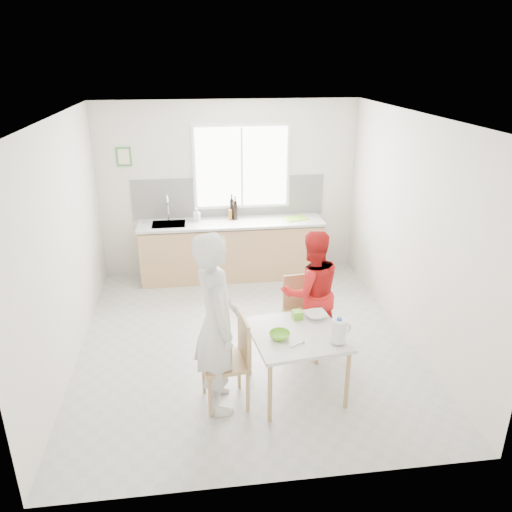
# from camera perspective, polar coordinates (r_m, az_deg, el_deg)

# --- Properties ---
(ground) EXTENTS (4.50, 4.50, 0.00)m
(ground) POSITION_cam_1_polar(r_m,az_deg,el_deg) (6.30, -1.17, -9.55)
(ground) COLOR #B7B7B2
(ground) RESTS_ON ground
(room_shell) EXTENTS (4.50, 4.50, 4.50)m
(room_shell) POSITION_cam_1_polar(r_m,az_deg,el_deg) (5.61, -1.30, 4.91)
(room_shell) COLOR silver
(room_shell) RESTS_ON ground
(window) EXTENTS (1.50, 0.06, 1.30)m
(window) POSITION_cam_1_polar(r_m,az_deg,el_deg) (7.77, -1.65, 10.14)
(window) COLOR white
(window) RESTS_ON room_shell
(backsplash) EXTENTS (3.00, 0.02, 0.65)m
(backsplash) POSITION_cam_1_polar(r_m,az_deg,el_deg) (7.87, -3.08, 6.72)
(backsplash) COLOR white
(backsplash) RESTS_ON room_shell
(picture_frame) EXTENTS (0.22, 0.03, 0.28)m
(picture_frame) POSITION_cam_1_polar(r_m,az_deg,el_deg) (7.76, -14.88, 10.92)
(picture_frame) COLOR #3D8740
(picture_frame) RESTS_ON room_shell
(kitchen_counter) EXTENTS (2.84, 0.64, 1.37)m
(kitchen_counter) POSITION_cam_1_polar(r_m,az_deg,el_deg) (7.85, -2.81, 0.48)
(kitchen_counter) COLOR tan
(kitchen_counter) RESTS_ON ground
(dining_table) EXTENTS (1.01, 1.01, 0.69)m
(dining_table) POSITION_cam_1_polar(r_m,az_deg,el_deg) (5.13, 4.69, -9.44)
(dining_table) COLOR silver
(dining_table) RESTS_ON ground
(chair_left) EXTENTS (0.49, 0.49, 0.95)m
(chair_left) POSITION_cam_1_polar(r_m,az_deg,el_deg) (5.03, -2.81, -11.44)
(chair_left) COLOR tan
(chair_left) RESTS_ON ground
(chair_far) EXTENTS (0.46, 0.46, 0.90)m
(chair_far) POSITION_cam_1_polar(r_m,az_deg,el_deg) (5.97, 5.25, -6.08)
(chair_far) COLOR tan
(chair_far) RESTS_ON ground
(person_white) EXTENTS (0.52, 0.72, 1.84)m
(person_white) POSITION_cam_1_polar(r_m,az_deg,el_deg) (4.80, -4.52, -7.70)
(person_white) COLOR silver
(person_white) RESTS_ON ground
(person_red) EXTENTS (0.80, 0.66, 1.50)m
(person_red) POSITION_cam_1_polar(r_m,az_deg,el_deg) (5.80, 6.34, -4.13)
(person_red) COLOR red
(person_red) RESTS_ON ground
(bowl_green) EXTENTS (0.23, 0.23, 0.06)m
(bowl_green) POSITION_cam_1_polar(r_m,az_deg,el_deg) (4.98, 2.72, -9.04)
(bowl_green) COLOR #73CA2E
(bowl_green) RESTS_ON dining_table
(bowl_white) EXTENTS (0.25, 0.25, 0.06)m
(bowl_white) POSITION_cam_1_polar(r_m,az_deg,el_deg) (5.38, 6.88, -6.74)
(bowl_white) COLOR white
(bowl_white) RESTS_ON dining_table
(milk_jug) EXTENTS (0.20, 0.15, 0.26)m
(milk_jug) POSITION_cam_1_polar(r_m,az_deg,el_deg) (4.91, 9.46, -8.40)
(milk_jug) COLOR white
(milk_jug) RESTS_ON dining_table
(green_box) EXTENTS (0.11, 0.11, 0.09)m
(green_box) POSITION_cam_1_polar(r_m,az_deg,el_deg) (5.33, 4.75, -6.71)
(green_box) COLOR #68B62A
(green_box) RESTS_ON dining_table
(spoon) EXTENTS (0.15, 0.08, 0.01)m
(spoon) POSITION_cam_1_polar(r_m,az_deg,el_deg) (4.89, 4.68, -10.05)
(spoon) COLOR #A5A5AA
(spoon) RESTS_ON dining_table
(cutting_board) EXTENTS (0.40, 0.34, 0.01)m
(cutting_board) POSITION_cam_1_polar(r_m,az_deg,el_deg) (7.82, 4.53, 4.30)
(cutting_board) COLOR #88C92E
(cutting_board) RESTS_ON kitchen_counter
(wine_bottle_a) EXTENTS (0.07, 0.07, 0.32)m
(wine_bottle_a) POSITION_cam_1_polar(r_m,az_deg,el_deg) (7.79, -2.78, 5.44)
(wine_bottle_a) COLOR black
(wine_bottle_a) RESTS_ON kitchen_counter
(wine_bottle_b) EXTENTS (0.07, 0.07, 0.30)m
(wine_bottle_b) POSITION_cam_1_polar(r_m,az_deg,el_deg) (7.73, -2.39, 5.25)
(wine_bottle_b) COLOR black
(wine_bottle_b) RESTS_ON kitchen_counter
(jar_amber) EXTENTS (0.06, 0.06, 0.16)m
(jar_amber) POSITION_cam_1_polar(r_m,az_deg,el_deg) (7.74, -2.96, 4.73)
(jar_amber) COLOR #90581F
(jar_amber) RESTS_ON kitchen_counter
(soap_bottle) EXTENTS (0.11, 0.11, 0.20)m
(soap_bottle) POSITION_cam_1_polar(r_m,az_deg,el_deg) (7.73, -6.78, 4.73)
(soap_bottle) COLOR #999999
(soap_bottle) RESTS_ON kitchen_counter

